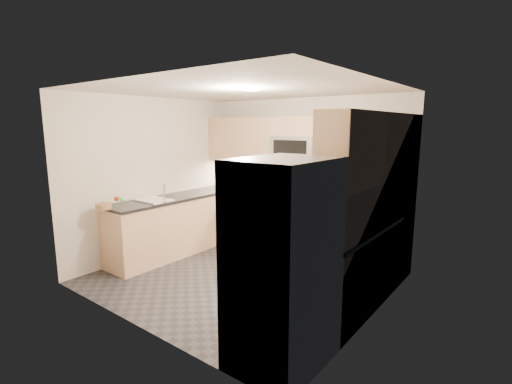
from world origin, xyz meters
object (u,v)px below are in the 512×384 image
Objects in this scene: gas_range at (291,226)px; microwave at (296,149)px; utensil_bowl at (365,202)px; cutting_board at (253,191)px; refrigerator at (283,264)px; fruit_basket at (103,206)px.

gas_range is 1.20× the size of microwave.
cutting_board is (-2.00, 0.00, -0.07)m from utensil_bowl.
fruit_basket is (-3.00, 0.12, 0.08)m from refrigerator.
microwave is 0.42× the size of refrigerator.
refrigerator is 8.47× the size of fruit_basket.
refrigerator is 2.43m from utensil_bowl.
refrigerator is 4.94× the size of cutting_board.
fruit_basket is (-1.55, -2.31, 0.52)m from gas_range.
microwave is 3.03× the size of utensil_bowl.
microwave is 2.98m from fruit_basket.
microwave is at bearing 90.00° from gas_range.
utensil_bowl is at bearing 95.55° from refrigerator.
cutting_board is at bearing 132.69° from refrigerator.
gas_range is at bearing -90.00° from microwave.
fruit_basket is at bearing -108.59° from cutting_board.
cutting_board is at bearing 179.89° from utensil_bowl.
utensil_bowl is at bearing 39.69° from fruit_basket.
refrigerator is 7.19× the size of utensil_bowl.
cutting_board is 2.43m from fruit_basket.
microwave is at bearing 173.61° from utensil_bowl.
cutting_board is at bearing -170.38° from microwave.
gas_range is 0.92m from cutting_board.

